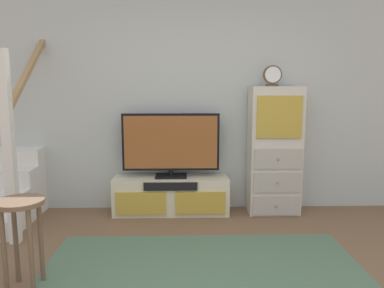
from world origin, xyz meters
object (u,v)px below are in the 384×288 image
television (171,144)px  bar_stool_near (21,223)px  desk_clock (272,76)px  side_cabinet (274,151)px  media_console (171,195)px

television → bar_stool_near: size_ratio=1.64×
desk_clock → bar_stool_near: size_ratio=0.34×
television → bar_stool_near: bearing=-122.1°
side_cabinet → bar_stool_near: bearing=-143.8°
media_console → side_cabinet: size_ratio=0.90×
television → bar_stool_near: 1.95m
television → desk_clock: bearing=-1.4°
side_cabinet → desk_clock: size_ratio=6.39×
television → desk_clock: desk_clock is taller
media_console → television: bearing=90.0°
television → side_cabinet: 1.19m
side_cabinet → bar_stool_near: 2.75m
media_console → bar_stool_near: (-1.02, -1.61, 0.29)m
media_console → television: television is taller
media_console → bar_stool_near: 1.93m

